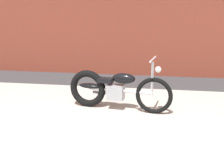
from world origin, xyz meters
The scene contains 2 objects.
sidewalk_slab centered at (0.00, 1.75, 0.00)m, with size 36.00×3.50×0.01m, color #B2ADA3.
motorcycle_black centered at (0.18, 1.96, 0.40)m, with size 2.00×0.64×1.03m.
Camera 1 is at (1.01, -3.07, 1.83)m, focal length 44.68 mm.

